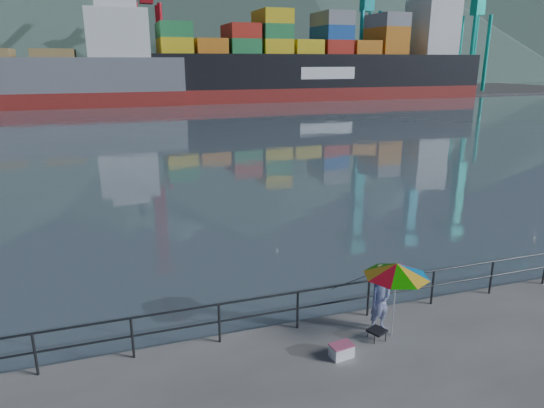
{
  "coord_description": "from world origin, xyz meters",
  "views": [
    {
      "loc": [
        -3.07,
        -8.41,
        6.5
      ],
      "look_at": [
        1.77,
        6.0,
        2.0
      ],
      "focal_mm": 32.0,
      "sensor_mm": 36.0,
      "label": 1
    }
  ],
  "objects": [
    {
      "name": "folding_stool",
      "position": [
        2.64,
        0.6,
        0.13
      ],
      "size": [
        0.51,
        0.51,
        0.25
      ],
      "color": "black",
      "rests_on": "ground"
    },
    {
      "name": "container_ship",
      "position": [
        35.02,
        75.08,
        5.81
      ],
      "size": [
        62.9,
        10.48,
        18.1
      ],
      "color": "maroon",
      "rests_on": "ground"
    },
    {
      "name": "fisherman",
      "position": [
        2.92,
        1.0,
        0.79
      ],
      "size": [
        0.63,
        0.47,
        1.58
      ],
      "primitive_type": "imported",
      "rotation": [
        0.0,
        0.0,
        0.17
      ],
      "color": "navy",
      "rests_on": "ground"
    },
    {
      "name": "fishing_rod",
      "position": [
        2.82,
        2.07,
        0.0
      ],
      "size": [
        0.68,
        1.63,
        1.24
      ],
      "primitive_type": "cylinder",
      "rotation": [
        0.96,
        0.0,
        0.39
      ],
      "color": "black",
      "rests_on": "ground"
    },
    {
      "name": "beach_umbrella",
      "position": [
        3.09,
        0.65,
        1.75
      ],
      "size": [
        1.68,
        1.68,
        1.92
      ],
      "color": "white",
      "rests_on": "ground"
    },
    {
      "name": "container_stacks",
      "position": [
        30.58,
        93.1,
        2.95
      ],
      "size": [
        58.0,
        5.4,
        7.8
      ],
      "color": "#267F3F",
      "rests_on": "ground"
    },
    {
      "name": "guardrail",
      "position": [
        0.0,
        1.7,
        0.52
      ],
      "size": [
        22.0,
        0.06,
        1.03
      ],
      "color": "#2D3033",
      "rests_on": "ground"
    },
    {
      "name": "bulk_carrier",
      "position": [
        -15.21,
        73.26,
        4.12
      ],
      "size": [
        51.91,
        8.98,
        14.5
      ],
      "color": "maroon",
      "rests_on": "ground"
    },
    {
      "name": "far_dock",
      "position": [
        10.0,
        93.0,
        0.0
      ],
      "size": [
        200.0,
        40.0,
        0.4
      ],
      "primitive_type": "cube",
      "color": "#514F4C",
      "rests_on": "ground"
    },
    {
      "name": "cooler_bag",
      "position": [
        1.5,
        0.22,
        0.14
      ],
      "size": [
        0.54,
        0.39,
        0.29
      ],
      "primitive_type": "cube",
      "rotation": [
        0.0,
        0.0,
        0.12
      ],
      "color": "white",
      "rests_on": "ground"
    },
    {
      "name": "harbor_water",
      "position": [
        0.0,
        130.0,
        0.0
      ],
      "size": [
        500.0,
        280.0,
        0.0
      ],
      "primitive_type": "cube",
      "color": "slate",
      "rests_on": "ground"
    },
    {
      "name": "port_cranes",
      "position": [
        31.0,
        84.0,
        16.0
      ],
      "size": [
        116.0,
        28.0,
        38.4
      ],
      "color": "#B90C1B",
      "rests_on": "ground"
    }
  ]
}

